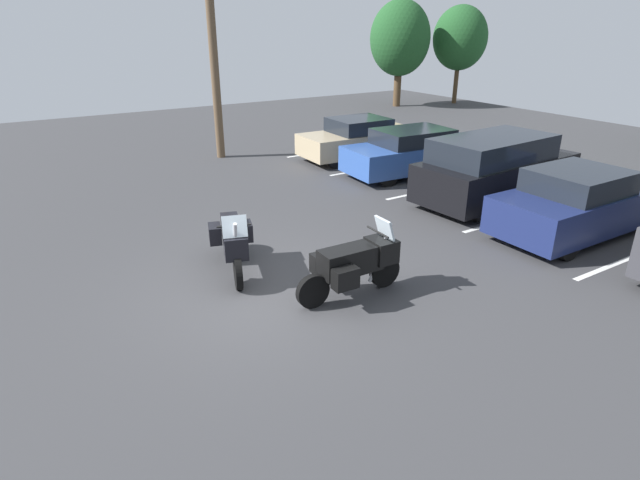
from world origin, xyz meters
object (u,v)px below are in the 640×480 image
(motorcycle_second, at_px, (355,262))
(car_blue, at_px, (416,152))
(car_tan, at_px, (360,139))
(motorcycle_touring, at_px, (233,240))
(car_navy, at_px, (580,203))
(car_black, at_px, (495,169))
(utility_pole, at_px, (210,12))

(motorcycle_second, height_order, car_blue, car_blue)
(car_tan, bearing_deg, motorcycle_second, -36.68)
(motorcycle_touring, height_order, car_navy, car_navy)
(motorcycle_second, relative_size, car_navy, 0.48)
(motorcycle_second, xyz_separation_m, car_blue, (-5.60, 6.40, 0.06))
(motorcycle_second, distance_m, car_tan, 10.22)
(car_blue, relative_size, car_navy, 1.09)
(car_black, bearing_deg, motorcycle_touring, -88.05)
(motorcycle_second, bearing_deg, motorcycle_touring, -145.19)
(motorcycle_touring, height_order, motorcycle_second, motorcycle_touring)
(motorcycle_second, distance_m, car_black, 6.71)
(motorcycle_second, xyz_separation_m, car_tan, (-8.19, 6.10, 0.05))
(motorcycle_touring, relative_size, utility_pole, 0.24)
(car_blue, xyz_separation_m, car_navy, (5.91, -0.30, 0.03))
(car_navy, bearing_deg, car_blue, 177.08)
(car_black, height_order, car_navy, car_black)
(car_navy, xyz_separation_m, utility_pole, (-11.32, -4.18, 4.11))
(motorcycle_touring, distance_m, utility_pole, 10.44)
(car_navy, bearing_deg, utility_pole, -159.72)
(car_navy, relative_size, utility_pole, 0.48)
(car_blue, bearing_deg, car_navy, -2.92)
(motorcycle_touring, bearing_deg, utility_pole, 159.50)
(motorcycle_second, bearing_deg, car_blue, 131.20)
(utility_pole, bearing_deg, motorcycle_second, -9.85)
(motorcycle_second, bearing_deg, car_navy, 87.08)
(motorcycle_touring, relative_size, motorcycle_second, 1.07)
(car_black, bearing_deg, car_blue, 178.01)
(utility_pole, bearing_deg, car_navy, 20.28)
(motorcycle_second, relative_size, car_tan, 0.48)
(car_blue, distance_m, car_navy, 5.92)
(utility_pole, bearing_deg, car_tan, 56.04)
(motorcycle_touring, relative_size, car_navy, 0.51)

